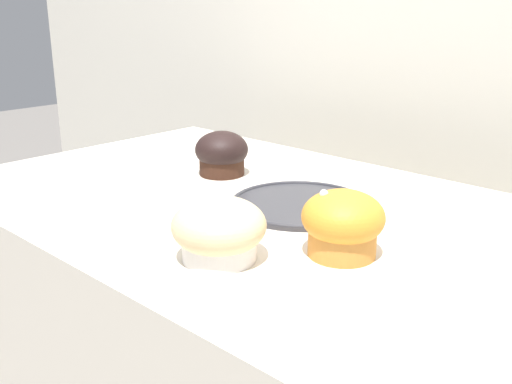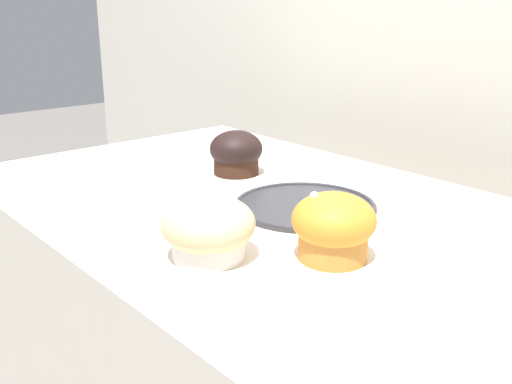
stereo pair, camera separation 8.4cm
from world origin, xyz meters
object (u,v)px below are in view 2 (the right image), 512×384
object	(u,v)px
muffin_back_left	(236,153)
muffin_back_right	(208,229)
muffin_front_center	(334,227)
serving_plate	(305,205)

from	to	relation	value
muffin_back_left	muffin_back_right	world-z (taller)	muffin_back_left
muffin_front_center	serving_plate	distance (m)	0.19
muffin_back_left	muffin_back_right	distance (m)	0.37
muffin_front_center	muffin_back_left	size ratio (longest dim) A/B	1.07
muffin_back_left	muffin_back_right	xyz separation A→B (m)	(0.27, -0.26, -0.00)
muffin_back_left	serving_plate	size ratio (longest dim) A/B	0.44
serving_plate	muffin_back_right	bearing A→B (deg)	-76.64
muffin_front_center	serving_plate	size ratio (longest dim) A/B	0.47
muffin_back_right	serving_plate	bearing A→B (deg)	103.36
muffin_back_right	serving_plate	distance (m)	0.23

